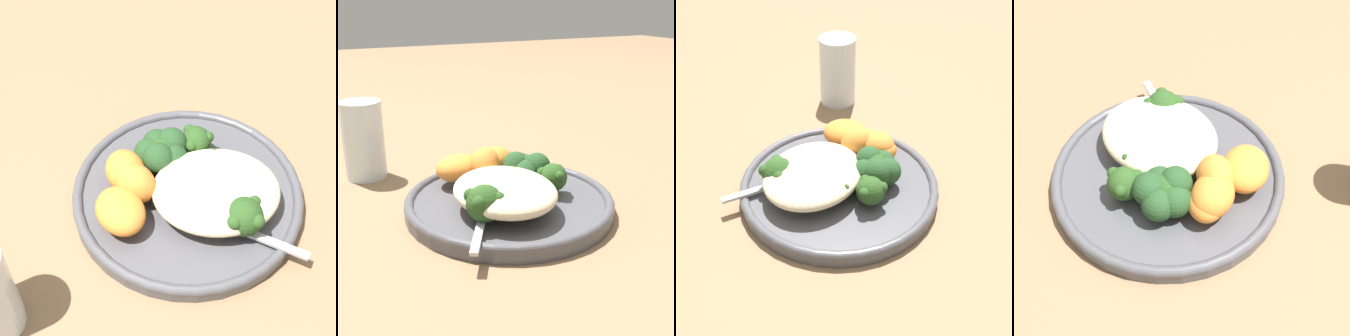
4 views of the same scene
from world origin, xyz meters
TOP-DOWN VIEW (x-y plane):
  - ground_plane at (0.00, 0.00)m, footprint 4.00×4.00m
  - plate at (0.00, 0.01)m, footprint 0.26×0.26m
  - quinoa_mound at (-0.03, 0.03)m, footprint 0.14×0.12m
  - broccoli_stalk_0 at (-0.04, 0.06)m, footprint 0.11×0.08m
  - broccoli_stalk_1 at (-0.04, 0.02)m, footprint 0.11×0.03m
  - broccoli_stalk_2 at (-0.02, 0.00)m, footprint 0.08×0.06m
  - broccoli_stalk_3 at (-0.01, -0.03)m, footprint 0.07×0.11m
  - broccoli_stalk_4 at (0.03, -0.02)m, footprint 0.04×0.09m
  - sweet_potato_chunk_0 at (0.08, 0.05)m, footprint 0.07×0.08m
  - sweet_potato_chunk_1 at (0.06, 0.02)m, footprint 0.06×0.06m
  - sweet_potato_chunk_2 at (0.07, 0.00)m, footprint 0.06×0.07m
  - sweet_potato_chunk_3 at (0.07, -0.01)m, footprint 0.06×0.06m
  - kale_tuft at (0.03, -0.03)m, footprint 0.06×0.06m
  - spoon at (-0.05, 0.07)m, footprint 0.11×0.07m

SIDE VIEW (x-z plane):
  - ground_plane at x=0.00m, z-range 0.00..0.00m
  - plate at x=0.00m, z-range 0.00..0.02m
  - spoon at x=-0.05m, z-range 0.02..0.03m
  - broccoli_stalk_1 at x=-0.04m, z-range 0.02..0.05m
  - broccoli_stalk_2 at x=-0.02m, z-range 0.02..0.05m
  - broccoli_stalk_3 at x=-0.01m, z-range 0.02..0.06m
  - sweet_potato_chunk_3 at x=0.07m, z-range 0.02..0.05m
  - sweet_potato_chunk_0 at x=0.08m, z-range 0.02..0.06m
  - broccoli_stalk_4 at x=0.03m, z-range 0.02..0.06m
  - broccoli_stalk_0 at x=-0.04m, z-range 0.02..0.06m
  - quinoa_mound at x=-0.03m, z-range 0.02..0.06m
  - sweet_potato_chunk_2 at x=0.07m, z-range 0.02..0.06m
  - kale_tuft at x=0.03m, z-range 0.02..0.06m
  - sweet_potato_chunk_1 at x=0.06m, z-range 0.02..0.07m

